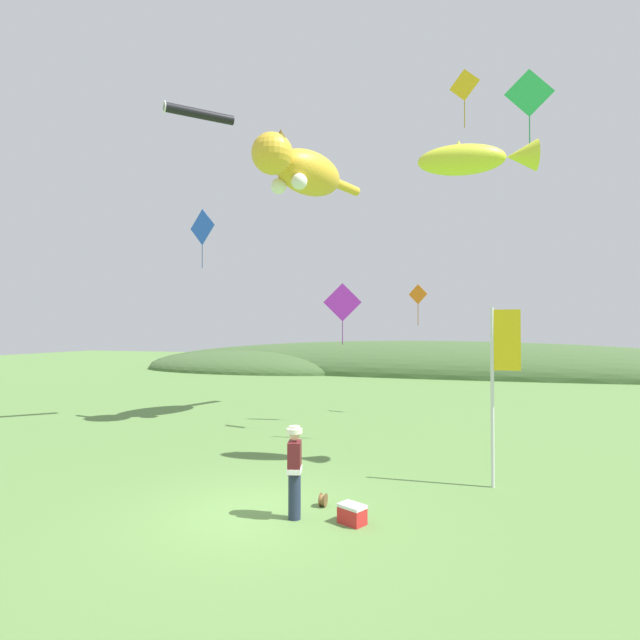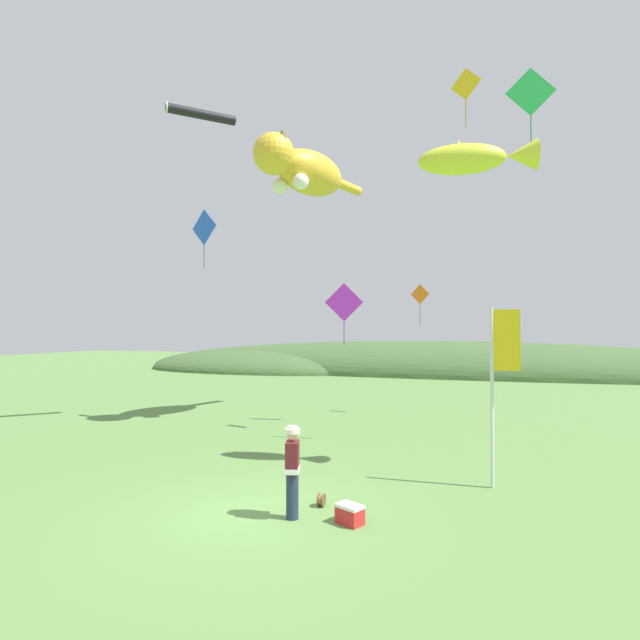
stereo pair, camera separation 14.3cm
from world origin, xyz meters
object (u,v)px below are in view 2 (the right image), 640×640
Objects in this scene: kite_spool at (321,500)px; kite_diamond_orange at (420,295)px; picnic_cooler at (350,514)px; festival_banner_pole at (499,369)px; kite_diamond_green at (531,92)px; kite_tube_streamer at (200,114)px; kite_fish_windsock at (475,158)px; kite_diamond_gold at (466,85)px; kite_giant_cat at (303,171)px; kite_diamond_blue at (204,228)px; kite_diamond_violet at (344,303)px; festival_attendant at (292,469)px.

kite_diamond_orange is at bearing 87.59° from kite_spool.
picnic_cooler is 0.33× the size of kite_diamond_orange.
festival_banner_pole is 8.91m from kite_diamond_green.
kite_diamond_green is at bearing -1.98° from kite_tube_streamer.
festival_banner_pole is at bearing 49.06° from picnic_cooler.
kite_diamond_gold is (-0.37, 3.77, 3.73)m from kite_fish_windsock.
kite_giant_cat is 3.30× the size of kite_diamond_gold.
kite_tube_streamer reaches higher than picnic_cooler.
kite_diamond_blue is 0.97× the size of kite_diamond_violet.
kite_diamond_gold reaches higher than picnic_cooler.
kite_diamond_green reaches higher than kite_giant_cat.
kite_giant_cat is at bearing 138.29° from festival_banner_pole.
kite_diamond_gold is (4.64, -1.46, 7.10)m from kite_diamond_violet.
kite_spool is 0.14× the size of kite_diamond_gold.
kite_spool is (0.31, 0.81, -0.82)m from festival_attendant.
kite_diamond_green reaches higher than kite_diamond_blue.
kite_fish_windsock is 11.18m from kite_tube_streamer.
kite_diamond_orange is at bearing 29.94° from kite_diamond_blue.
kite_diamond_violet is at bearing 100.29° from festival_attendant.
kite_diamond_blue is 9.29m from kite_diamond_orange.
kite_diamond_green is at bearing -21.66° from kite_diamond_violet.
kite_diamond_blue is at bearing -178.79° from kite_diamond_gold.
festival_banner_pole is 1.79× the size of kite_diamond_blue.
kite_diamond_blue reaches higher than festival_banner_pole.
kite_giant_cat reaches higher than festival_attendant.
festival_attendant is 0.76× the size of kite_diamond_green.
kite_giant_cat reaches higher than kite_diamond_blue.
kite_spool is at bearing -42.91° from kite_tube_streamer.
kite_diamond_gold is at bearing 4.33° from kite_tube_streamer.
kite_diamond_violet is 3.81m from kite_diamond_orange.
festival_banner_pole is 12.73m from kite_diamond_blue.
festival_attendant is 5.28m from festival_banner_pole.
kite_tube_streamer reaches higher than kite_diamond_green.
kite_diamond_violet reaches higher than picnic_cooler.
kite_fish_windsock is 7.99m from kite_diamond_violet.
kite_tube_streamer is at bearing 178.02° from kite_diamond_green.
festival_attendant is 0.27× the size of kite_giant_cat.
kite_giant_cat is 7.08m from kite_diamond_orange.
festival_attendant is 1.19m from kite_spool.
kite_diamond_orange is at bearing 107.04° from kite_fish_windsock.
kite_diamond_green is (1.53, 2.63, 2.67)m from kite_fish_windsock.
kite_tube_streamer is at bearing -156.51° from kite_diamond_violet.
kite_tube_streamer is 4.27m from kite_diamond_blue.
picnic_cooler is 14.51m from kite_giant_cat.
kite_diamond_gold is (2.89, 8.16, 10.82)m from festival_attendant.
picnic_cooler is 0.19× the size of kite_fish_windsock.
kite_diamond_blue is at bearing 175.48° from kite_diamond_green.
picnic_cooler is 0.14× the size of festival_banner_pole.
picnic_cooler is 0.25× the size of kite_diamond_blue.
kite_giant_cat is at bearing -147.84° from kite_diamond_orange.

